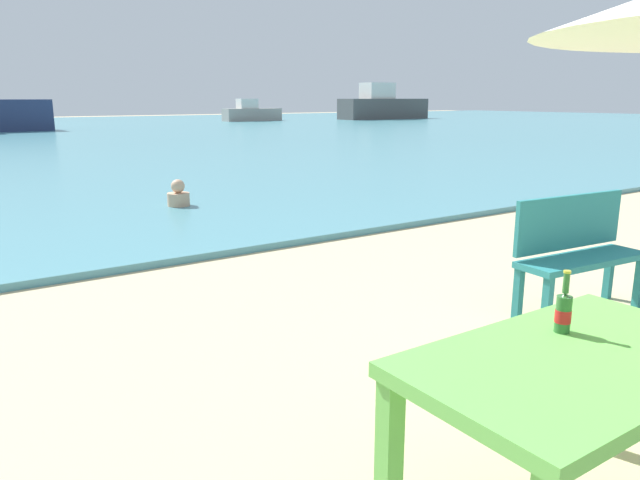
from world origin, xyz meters
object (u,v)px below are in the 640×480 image
object	(u,v)px
picnic_table_green	(576,381)
swimmer_person	(178,196)
boat_fishing_trawler	(383,106)
beer_bottle_amber	(564,311)
boat_sailboat	(251,113)
bench_teal_center	(577,247)

from	to	relation	value
picnic_table_green	swimmer_person	xyz separation A→B (m)	(1.37, 7.63, -0.41)
swimmer_person	boat_fishing_trawler	bearing A→B (deg)	45.38
beer_bottle_amber	swimmer_person	xyz separation A→B (m)	(1.22, 7.45, -0.61)
picnic_table_green	boat_fishing_trawler	xyz separation A→B (m)	(29.35, 35.99, 0.42)
swimmer_person	boat_sailboat	distance (m)	35.21
bench_teal_center	picnic_table_green	bearing A→B (deg)	-147.17
swimmer_person	boat_sailboat	bearing A→B (deg)	60.16
beer_bottle_amber	swimmer_person	distance (m)	7.57
boat_sailboat	boat_fishing_trawler	xyz separation A→B (m)	(10.47, -2.18, 0.43)
beer_bottle_amber	boat_sailboat	xyz separation A→B (m)	(18.74, 37.99, -0.21)
boat_fishing_trawler	beer_bottle_amber	bearing A→B (deg)	-129.20
beer_bottle_amber	swimmer_person	bearing A→B (deg)	80.68
swimmer_person	boat_fishing_trawler	xyz separation A→B (m)	(27.99, 28.36, 0.83)
beer_bottle_amber	boat_fishing_trawler	distance (m)	46.21
picnic_table_green	bench_teal_center	xyz separation A→B (m)	(2.34, 1.51, -0.11)
bench_teal_center	boat_sailboat	bearing A→B (deg)	65.70
beer_bottle_amber	bench_teal_center	distance (m)	2.59
beer_bottle_amber	boat_sailboat	size ratio (longest dim) A/B	0.06
picnic_table_green	beer_bottle_amber	xyz separation A→B (m)	(0.15, 0.17, 0.20)
swimmer_person	bench_teal_center	bearing A→B (deg)	-80.99
bench_teal_center	boat_fishing_trawler	size ratio (longest dim) A/B	0.16
bench_teal_center	boat_sailboat	distance (m)	40.22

